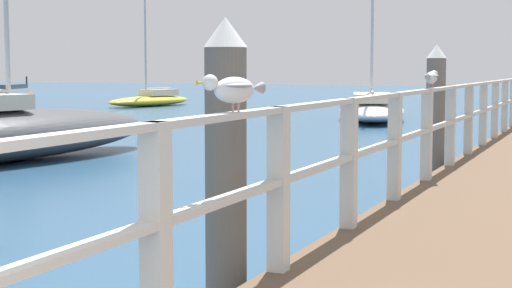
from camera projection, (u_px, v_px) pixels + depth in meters
The scene contains 9 objects.
pier_railing at pixel (483, 106), 13.94m from camera, with size 0.12×25.30×1.08m.
dock_piling_near at pixel (226, 181), 5.47m from camera, with size 0.29×0.29×2.20m.
dock_piling_far at pixel (435, 119), 12.05m from camera, with size 0.29×0.29×2.20m.
seagull_foreground at pixel (233, 88), 4.63m from camera, with size 0.25×0.45×0.21m.
seagull_background at pixel (431, 77), 9.77m from camera, with size 0.18×0.48×0.21m.
boat_0 at pixel (151, 99), 39.12m from camera, with size 2.65×5.54×6.62m.
boat_1 at pixel (371, 108), 28.80m from camera, with size 4.40×8.16×10.04m.
boat_3 at pixel (2, 108), 28.96m from camera, with size 3.01×5.15×1.25m.
channel_buoy at pixel (27, 97), 40.83m from camera, with size 0.70×0.70×1.40m.
Camera 1 is at (0.65, -0.95, 1.87)m, focal length 57.32 mm.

